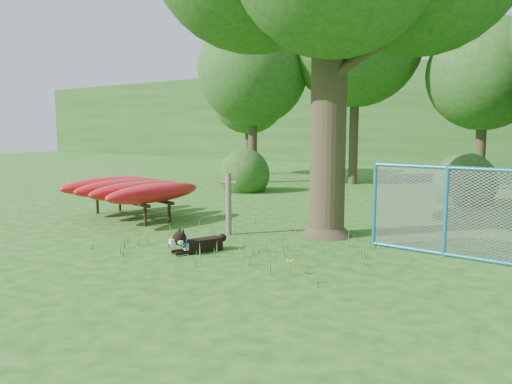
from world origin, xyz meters
The scene contains 12 objects.
ground centered at (0.00, 0.00, 0.00)m, with size 80.00×80.00×0.00m, color #1A5010.
wooden_post centered at (-0.77, 1.57, 0.68)m, with size 0.34×0.20×1.28m.
kayak_rack centered at (-3.95, 1.65, 0.72)m, with size 2.93×3.12×0.94m.
husky_dog centered at (-0.28, 0.04, 0.17)m, with size 0.56×1.02×0.48m.
fence_section centered at (3.33, 2.39, 0.78)m, with size 2.68×0.17×2.61m.
wildflower_clump centered at (1.81, -0.12, 0.20)m, with size 0.11×0.10×0.24m.
bg_tree_a centered at (-6.50, 10.00, 4.48)m, with size 4.40×4.40×6.70m.
bg_tree_b centered at (-3.00, 12.00, 5.61)m, with size 5.20×5.20×8.22m.
bg_tree_c centered at (1.50, 13.00, 4.11)m, with size 4.00×4.00×6.12m.
bg_tree_f centered at (-9.00, 13.00, 3.73)m, with size 3.60×3.60×5.55m.
shrub_left centered at (-5.00, 7.50, 0.00)m, with size 1.80×1.80×1.80m, color #204D19.
shrub_mid centered at (2.00, 9.00, 0.00)m, with size 1.80×1.80×1.80m, color #204D19.
Camera 1 is at (5.73, -6.25, 2.17)m, focal length 35.00 mm.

